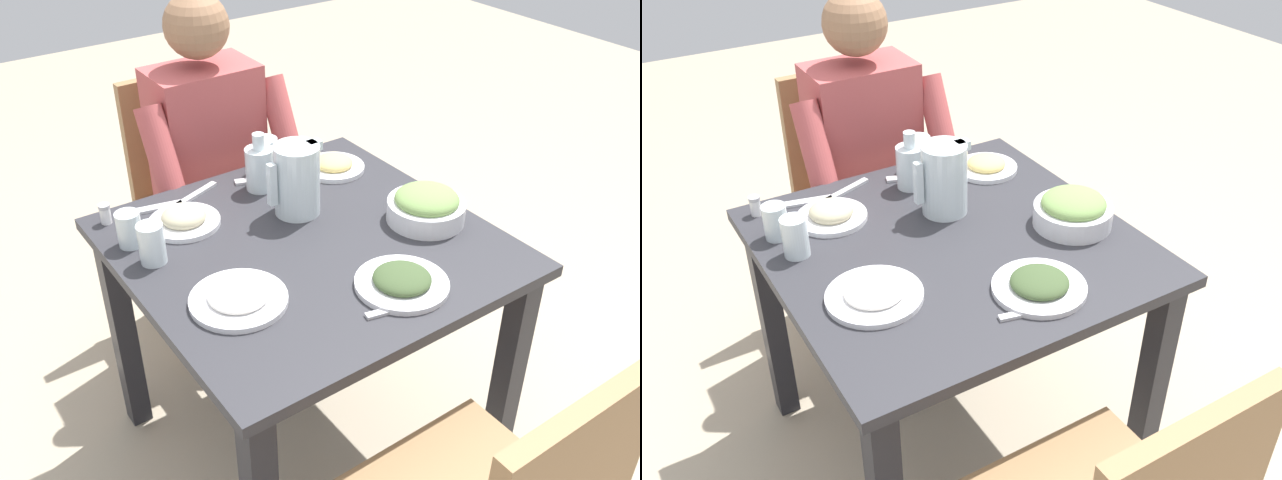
{
  "view_description": "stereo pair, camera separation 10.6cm",
  "coord_description": "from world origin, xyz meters",
  "views": [
    {
      "loc": [
        0.82,
        1.23,
        1.68
      ],
      "look_at": [
        -0.0,
        0.05,
        0.75
      ],
      "focal_mm": 40.12,
      "sensor_mm": 36.0,
      "label": 1
    },
    {
      "loc": [
        0.74,
        1.28,
        1.68
      ],
      "look_at": [
        -0.0,
        0.05,
        0.75
      ],
      "focal_mm": 40.12,
      "sensor_mm": 36.0,
      "label": 2
    }
  ],
  "objects": [
    {
      "name": "fork_far",
      "position": [
        -0.08,
        -0.33,
        0.72
      ],
      "size": [
        0.17,
        0.08,
        0.01
      ],
      "primitive_type": "cube",
      "rotation": [
        0.0,
        0.0,
        -0.35
      ],
      "color": "silver",
      "rests_on": "dining_table"
    },
    {
      "name": "chair_near",
      "position": [
        -0.05,
        -0.74,
        0.51
      ],
      "size": [
        0.4,
        0.4,
        0.89
      ],
      "color": "#997047",
      "rests_on": "ground_plane"
    },
    {
      "name": "fork_near",
      "position": [
        0.25,
        -0.36,
        0.72
      ],
      "size": [
        0.17,
        0.06,
        0.01
      ],
      "primitive_type": "cube",
      "rotation": [
        0.0,
        0.0,
        -0.21
      ],
      "color": "silver",
      "rests_on": "dining_table"
    },
    {
      "name": "knife_near",
      "position": [
        0.13,
        -0.36,
        0.72
      ],
      "size": [
        0.18,
        0.08,
        0.01
      ],
      "primitive_type": "cube",
      "rotation": [
        0.0,
        0.0,
        0.37
      ],
      "color": "silver",
      "rests_on": "dining_table"
    },
    {
      "name": "oil_carafe",
      "position": [
        -0.05,
        -0.3,
        0.77
      ],
      "size": [
        0.08,
        0.08,
        0.16
      ],
      "color": "silver",
      "rests_on": "dining_table"
    },
    {
      "name": "water_glass_near_right",
      "position": [
        -0.11,
        -0.37,
        0.77
      ],
      "size": [
        0.07,
        0.07,
        0.1
      ],
      "primitive_type": "cylinder",
      "color": "silver",
      "rests_on": "dining_table"
    },
    {
      "name": "plate_fries",
      "position": [
        -0.28,
        -0.27,
        0.73
      ],
      "size": [
        0.18,
        0.18,
        0.04
      ],
      "color": "white",
      "rests_on": "dining_table"
    },
    {
      "name": "plate_dolmas",
      "position": [
        -0.07,
        0.28,
        0.73
      ],
      "size": [
        0.21,
        0.21,
        0.04
      ],
      "color": "white",
      "rests_on": "dining_table"
    },
    {
      "name": "water_glass_center",
      "position": [
        0.34,
        -0.14,
        0.77
      ],
      "size": [
        0.06,
        0.06,
        0.1
      ],
      "primitive_type": "cylinder",
      "color": "silver",
      "rests_on": "dining_table"
    },
    {
      "name": "salt_shaker",
      "position": [
        0.37,
        -0.37,
        0.74
      ],
      "size": [
        0.03,
        0.03,
        0.05
      ],
      "color": "white",
      "rests_on": "dining_table"
    },
    {
      "name": "water_glass_by_pitcher",
      "position": [
        0.36,
        -0.24,
        0.76
      ],
      "size": [
        0.06,
        0.06,
        0.09
      ],
      "primitive_type": "cylinder",
      "color": "silver",
      "rests_on": "dining_table"
    },
    {
      "name": "ground_plane",
      "position": [
        0.0,
        0.0,
        0.0
      ],
      "size": [
        8.0,
        8.0,
        0.0
      ],
      "primitive_type": "plane",
      "color": "tan"
    },
    {
      "name": "salad_bowl",
      "position": [
        -0.31,
        0.09,
        0.76
      ],
      "size": [
        0.2,
        0.2,
        0.09
      ],
      "color": "white",
      "rests_on": "dining_table"
    },
    {
      "name": "diner_near",
      "position": [
        -0.05,
        -0.53,
        0.65
      ],
      "size": [
        0.48,
        0.53,
        1.18
      ],
      "color": "#B24C4C",
      "rests_on": "ground_plane"
    },
    {
      "name": "water_pitcher",
      "position": [
        -0.06,
        -0.13,
        0.81
      ],
      "size": [
        0.16,
        0.12,
        0.19
      ],
      "color": "silver",
      "rests_on": "dining_table"
    },
    {
      "name": "plate_beans",
      "position": [
        0.21,
        -0.25,
        0.73
      ],
      "size": [
        0.18,
        0.18,
        0.05
      ],
      "color": "white",
      "rests_on": "dining_table"
    },
    {
      "name": "knife_far",
      "position": [
        -0.02,
        0.34,
        0.72
      ],
      "size": [
        0.18,
        0.06,
        0.01
      ],
      "primitive_type": "cube",
      "rotation": [
        0.0,
        0.0,
        -0.22
      ],
      "color": "silver",
      "rests_on": "dining_table"
    },
    {
      "name": "dining_table",
      "position": [
        0.0,
        0.0,
        0.59
      ],
      "size": [
        0.87,
        0.87,
        0.72
      ],
      "color": "#2D2D33",
      "rests_on": "ground_plane"
    },
    {
      "name": "plate_yoghurt",
      "position": [
        0.26,
        0.12,
        0.73
      ],
      "size": [
        0.22,
        0.22,
        0.04
      ],
      "color": "white",
      "rests_on": "dining_table"
    }
  ]
}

